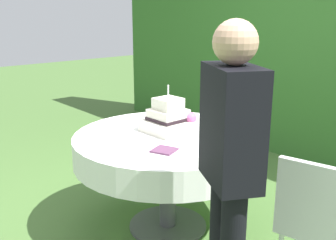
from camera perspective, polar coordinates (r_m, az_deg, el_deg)
name	(u,v)px	position (r m, az deg, el deg)	size (l,w,h in m)	color
ground_plane	(168,226)	(3.21, -0.02, -14.98)	(20.00, 20.00, 0.00)	#476B33
foliage_hedge	(328,38)	(4.58, 21.99, 10.84)	(6.34, 0.43, 2.69)	#336628
cake_table	(168,148)	(2.94, -0.02, -4.11)	(1.38, 1.38, 0.75)	#4C4C51
wedding_cake	(169,119)	(2.95, 0.14, 0.15)	(0.32, 0.32, 0.36)	silver
serving_plate_near	(125,125)	(3.15, -6.19, -0.67)	(0.11, 0.11, 0.01)	white
serving_plate_far	(213,127)	(3.09, 6.52, -0.98)	(0.14, 0.14, 0.01)	white
napkin_stack	(164,150)	(2.57, -0.53, -4.35)	(0.14, 0.14, 0.01)	#603856
garden_chair	(318,219)	(2.35, 20.70, -13.21)	(0.47, 0.47, 0.89)	white
standing_person	(230,166)	(1.88, 8.88, -6.59)	(0.41, 0.35, 1.60)	black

